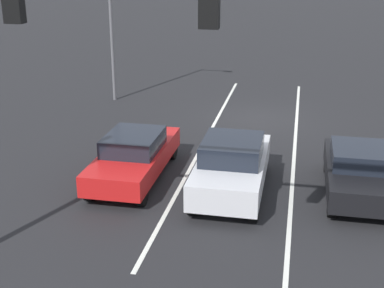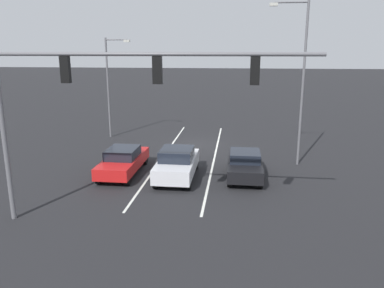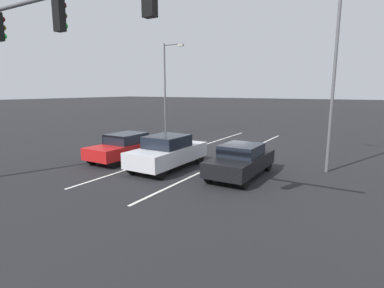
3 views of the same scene
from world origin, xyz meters
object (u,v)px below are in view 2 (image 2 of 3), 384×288
car_silver_midlane_front (177,163)px  car_black_leftlane_front (245,164)px  street_lamp_left_shoulder (300,74)px  traffic_signal_gantry (97,90)px  street_lamp_right_shoulder (110,81)px  car_red_rightlane_front (123,161)px

car_silver_midlane_front → car_black_leftlane_front: bearing=-171.2°
car_silver_midlane_front → street_lamp_left_shoulder: size_ratio=0.48×
car_silver_midlane_front → traffic_signal_gantry: size_ratio=0.38×
car_silver_midlane_front → street_lamp_left_shoulder: street_lamp_left_shoulder is taller
car_silver_midlane_front → traffic_signal_gantry: bearing=70.7°
car_silver_midlane_front → street_lamp_left_shoulder: 8.54m
car_silver_midlane_front → street_lamp_right_shoulder: street_lamp_right_shoulder is taller
car_red_rightlane_front → street_lamp_right_shoulder: street_lamp_right_shoulder is taller
car_red_rightlane_front → car_black_leftlane_front: bearing=-179.0°
car_red_rightlane_front → street_lamp_left_shoulder: bearing=-163.4°
car_red_rightlane_front → traffic_signal_gantry: 7.61m
car_silver_midlane_front → street_lamp_right_shoulder: size_ratio=0.59×
car_red_rightlane_front → traffic_signal_gantry: bearing=100.2°
car_silver_midlane_front → car_black_leftlane_front: size_ratio=1.07×
traffic_signal_gantry → street_lamp_left_shoulder: (-8.47, -8.90, 0.08)m
traffic_signal_gantry → car_silver_midlane_front: bearing=-109.3°
street_lamp_right_shoulder → car_red_rightlane_front: bearing=111.9°
car_red_rightlane_front → car_black_leftlane_front: (-6.60, -0.12, -0.00)m
car_red_rightlane_front → car_silver_midlane_front: car_silver_midlane_front is taller
car_red_rightlane_front → car_black_leftlane_front: car_red_rightlane_front is taller
car_red_rightlane_front → street_lamp_right_shoulder: (3.47, -8.61, 3.62)m
traffic_signal_gantry → street_lamp_left_shoulder: size_ratio=1.27×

